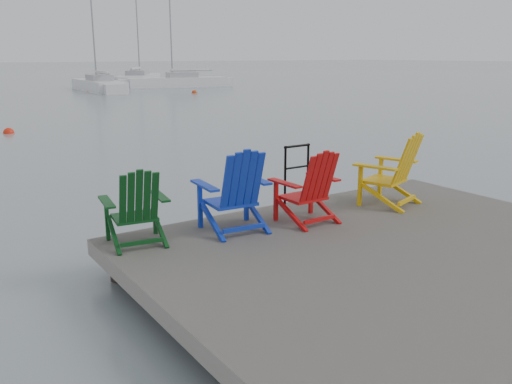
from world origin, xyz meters
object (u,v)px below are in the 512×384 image
chair_red (309,186)px  sailboat_mid (139,79)px  handrail (297,168)px  buoy_d (90,92)px  chair_yellow (393,169)px  sailboat_far (178,83)px  chair_blue (235,190)px  sailboat_near (99,86)px  chair_green (136,206)px  buoy_c (194,93)px  buoy_a (9,133)px

chair_red → sailboat_mid: 48.02m
handrail → sailboat_mid: (15.29, 44.41, -0.69)m
chair_red → buoy_d: size_ratio=2.44×
chair_yellow → sailboat_far: size_ratio=0.10×
chair_blue → sailboat_near: (9.89, 36.00, -0.69)m
buoy_d → chair_red: bearing=-102.6°
chair_blue → sailboat_mid: (16.82, 45.10, -0.69)m
chair_green → chair_yellow: size_ratio=0.86×
chair_green → sailboat_far: 41.43m
chair_blue → sailboat_far: (17.21, 37.31, -0.69)m
chair_green → buoy_c: size_ratio=2.36×
handrail → chair_yellow: chair_yellow is taller
buoy_a → buoy_c: 21.09m
buoy_a → buoy_d: buoy_d is taller
buoy_c → buoy_a: bearing=-135.7°
chair_red → sailboat_mid: (15.80, 45.34, -0.65)m
handrail → chair_red: chair_red is taller
buoy_a → buoy_c: buoy_c is taller
buoy_a → handrail: bearing=-83.3°
sailboat_near → buoy_a: sailboat_near is taller
handrail → chair_green: bearing=-170.4°
chair_blue → buoy_d: size_ratio=2.65×
sailboat_far → buoy_a: (-17.36, -22.14, -0.36)m
chair_green → sailboat_far: size_ratio=0.08×
sailboat_mid → buoy_c: sailboat_mid is taller
chair_blue → sailboat_mid: bearing=75.1°
chair_yellow → sailboat_far: 40.27m
buoy_c → chair_green: bearing=-118.6°
chair_red → chair_yellow: size_ratio=0.91×
handrail → chair_green: (-2.79, -0.47, -0.06)m
chair_red → sailboat_far: size_ratio=0.09×
sailboat_mid → buoy_c: size_ratio=33.91×
chair_red → buoy_d: 36.41m
sailboat_far → buoy_d: 8.50m
chair_blue → chair_red: 1.06m
handrail → chair_red: bearing=-118.7°
chair_green → sailboat_mid: size_ratio=0.07×
chair_yellow → buoy_d: (6.31, 35.52, -1.06)m
chair_yellow → sailboat_mid: 47.51m
sailboat_near → sailboat_far: 7.43m
chair_red → sailboat_near: size_ratio=0.09×
buoy_c → chair_blue: bearing=-116.5°
chair_green → sailboat_near: 37.48m
buoy_d → sailboat_mid: bearing=51.3°
chair_yellow → buoy_a: chair_yellow is taller
handrail → buoy_a: bearing=96.7°
chair_blue → chair_red: chair_blue is taller
handrail → buoy_d: (7.42, 34.58, -1.04)m
sailboat_near → buoy_c: 7.92m
sailboat_far → buoy_d: size_ratio=28.14×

